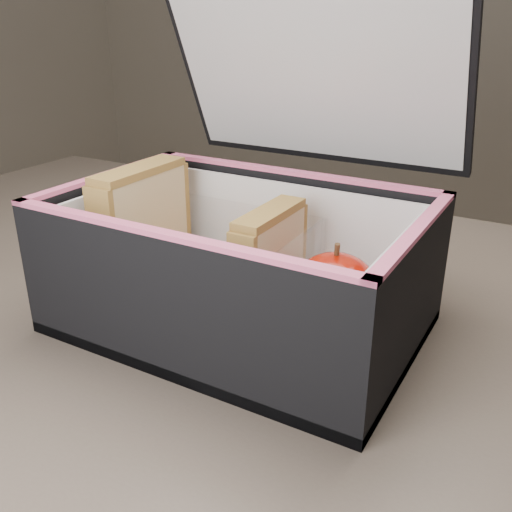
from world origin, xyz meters
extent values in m
cube|color=brown|center=(0.00, 0.00, 0.73)|extent=(1.20, 0.80, 0.03)
cube|color=#382D26|center=(-0.55, 0.35, 0.36)|extent=(0.05, 0.05, 0.72)
cube|color=black|center=(0.03, 0.14, 0.95)|extent=(0.30, 0.08, 0.18)
cube|color=#D0B481|center=(-0.09, 0.00, 0.82)|extent=(0.01, 0.10, 0.11)
cube|color=#C6596E|center=(-0.08, 0.00, 0.82)|extent=(0.01, 0.10, 0.10)
cube|color=#D0B481|center=(-0.07, 0.00, 0.82)|extent=(0.01, 0.10, 0.11)
cube|color=olive|center=(-0.08, 0.00, 0.88)|extent=(0.03, 0.10, 0.01)
cube|color=#D0B481|center=(0.05, 0.00, 0.81)|extent=(0.01, 0.08, 0.09)
cube|color=#C6596E|center=(0.05, 0.00, 0.81)|extent=(0.01, 0.08, 0.08)
cube|color=#D0B481|center=(0.06, 0.00, 0.81)|extent=(0.01, 0.08, 0.09)
cube|color=olive|center=(0.05, 0.00, 0.86)|extent=(0.02, 0.08, 0.01)
cylinder|color=orange|center=(-0.01, -0.03, 0.77)|extent=(0.02, 0.09, 0.01)
cylinder|color=orange|center=(-0.02, 0.00, 0.78)|extent=(0.03, 0.09, 0.01)
cylinder|color=orange|center=(0.00, 0.02, 0.80)|extent=(0.03, 0.09, 0.01)
cylinder|color=orange|center=(-0.02, 0.03, 0.77)|extent=(0.01, 0.09, 0.01)
cylinder|color=orange|center=(0.00, 0.02, 0.78)|extent=(0.03, 0.09, 0.01)
cylinder|color=orange|center=(0.00, 0.00, 0.80)|extent=(0.02, 0.09, 0.01)
cylinder|color=orange|center=(-0.01, 0.01, 0.77)|extent=(0.02, 0.09, 0.01)
cylinder|color=orange|center=(-0.02, 0.00, 0.78)|extent=(0.02, 0.09, 0.01)
cylinder|color=orange|center=(-0.01, 0.03, 0.80)|extent=(0.02, 0.09, 0.01)
cube|color=white|center=(0.12, 0.00, 0.77)|extent=(0.09, 0.09, 0.01)
ellipsoid|color=#930504|center=(0.12, 0.00, 0.80)|extent=(0.09, 0.09, 0.07)
cylinder|color=#492F1A|center=(0.12, 0.00, 0.84)|extent=(0.01, 0.01, 0.01)
camera|label=1|loc=(0.26, -0.38, 1.01)|focal=40.00mm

